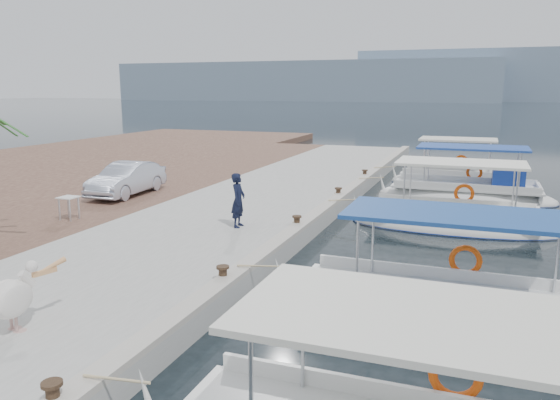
# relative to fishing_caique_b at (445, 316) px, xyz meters

# --- Properties ---
(ground) EXTENTS (400.00, 400.00, 0.00)m
(ground) POSITION_rel_fishing_caique_b_xyz_m (-4.22, 2.87, -0.12)
(ground) COLOR black
(ground) RESTS_ON ground
(concrete_quay) EXTENTS (6.00, 40.00, 0.50)m
(concrete_quay) POSITION_rel_fishing_caique_b_xyz_m (-7.22, 7.87, 0.13)
(concrete_quay) COLOR #9B9A95
(concrete_quay) RESTS_ON ground
(quay_curb) EXTENTS (0.44, 40.00, 0.12)m
(quay_curb) POSITION_rel_fishing_caique_b_xyz_m (-4.44, 7.87, 0.44)
(quay_curb) COLOR #A8A295
(quay_curb) RESTS_ON concrete_quay
(cobblestone_strip) EXTENTS (4.00, 40.00, 0.50)m
(cobblestone_strip) POSITION_rel_fishing_caique_b_xyz_m (-12.22, 7.87, 0.13)
(cobblestone_strip) COLOR #52362B
(cobblestone_strip) RESTS_ON ground
(fishing_caique_b) EXTENTS (7.26, 2.16, 2.83)m
(fishing_caique_b) POSITION_rel_fishing_caique_b_xyz_m (0.00, 0.00, 0.00)
(fishing_caique_b) COLOR silver
(fishing_caique_b) RESTS_ON ground
(fishing_caique_c) EXTENTS (6.69, 2.31, 2.83)m
(fishing_caique_c) POSITION_rel_fishing_caique_b_xyz_m (-0.29, 7.75, 0.00)
(fishing_caique_c) COLOR silver
(fishing_caique_c) RESTS_ON ground
(fishing_caique_d) EXTENTS (7.17, 2.46, 2.83)m
(fishing_caique_d) POSITION_rel_fishing_caique_b_xyz_m (0.06, 12.88, 0.07)
(fishing_caique_d) COLOR silver
(fishing_caique_d) RESTS_ON ground
(fishing_caique_e) EXTENTS (5.81, 2.31, 2.83)m
(fishing_caique_e) POSITION_rel_fishing_caique_b_xyz_m (-0.72, 16.43, 0.00)
(fishing_caique_e) COLOR silver
(fishing_caique_e) RESTS_ON ground
(mooring_bollards) EXTENTS (0.28, 20.28, 0.33)m
(mooring_bollards) POSITION_rel_fishing_caique_b_xyz_m (-4.57, 4.37, 0.57)
(mooring_bollards) COLOR black
(mooring_bollards) RESTS_ON concrete_quay
(pelican) EXTENTS (0.72, 1.47, 1.14)m
(pelican) POSITION_rel_fishing_caique_b_xyz_m (-6.81, -4.04, 0.96)
(pelican) COLOR tan
(pelican) RESTS_ON concrete_quay
(fisherman) EXTENTS (0.43, 0.62, 1.61)m
(fisherman) POSITION_rel_fishing_caique_b_xyz_m (-6.19, 3.73, 1.18)
(fisherman) COLOR black
(fisherman) RESTS_ON concrete_quay
(parked_car) EXTENTS (1.49, 3.85, 1.25)m
(parked_car) POSITION_rel_fishing_caique_b_xyz_m (-12.29, 6.78, 1.00)
(parked_car) COLOR silver
(parked_car) RESTS_ON cobblestone_strip
(folding_table) EXTENTS (0.55, 0.55, 0.73)m
(folding_table) POSITION_rel_fishing_caique_b_xyz_m (-11.55, 2.72, 0.90)
(folding_table) COLOR silver
(folding_table) RESTS_ON cobblestone_strip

